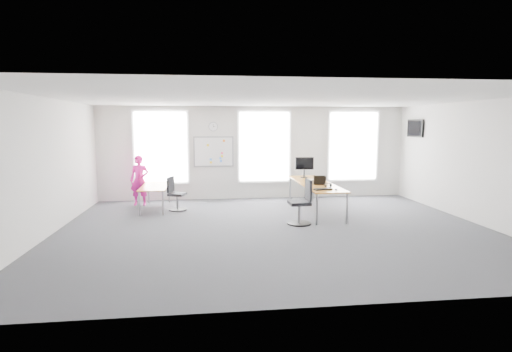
{
  "coord_description": "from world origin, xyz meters",
  "views": [
    {
      "loc": [
        -1.53,
        -8.92,
        2.42
      ],
      "look_at": [
        -0.31,
        1.2,
        1.1
      ],
      "focal_mm": 28.0,
      "sensor_mm": 36.0,
      "label": 1
    }
  ],
  "objects": [
    {
      "name": "lens_cap",
      "position": [
        1.59,
        0.98,
        0.8
      ],
      "size": [
        0.06,
        0.06,
        0.01
      ],
      "primitive_type": "cylinder",
      "rotation": [
        0.0,
        0.0,
        0.05
      ],
      "color": "black",
      "rests_on": "desk_right"
    },
    {
      "name": "desk_left",
      "position": [
        -3.06,
        2.67,
        0.62
      ],
      "size": [
        0.74,
        1.86,
        0.68
      ],
      "color": "orange",
      "rests_on": "ground"
    },
    {
      "name": "wall_clock",
      "position": [
        -1.35,
        3.97,
        2.35
      ],
      "size": [
        0.3,
        0.04,
        0.3
      ],
      "primitive_type": "cylinder",
      "rotation": [
        1.57,
        0.0,
        0.0
      ],
      "color": "gray",
      "rests_on": "wall_back"
    },
    {
      "name": "monitor",
      "position": [
        1.39,
        2.95,
        1.18
      ],
      "size": [
        0.57,
        0.23,
        0.63
      ],
      "rotation": [
        0.0,
        0.0,
        -0.04
      ],
      "color": "black",
      "rests_on": "desk_right"
    },
    {
      "name": "mouse",
      "position": [
        1.62,
        0.55,
        0.82
      ],
      "size": [
        0.08,
        0.11,
        0.04
      ],
      "primitive_type": "ellipsoid",
      "rotation": [
        0.0,
        0.0,
        -0.16
      ],
      "color": "black",
      "rests_on": "desk_right"
    },
    {
      "name": "window_mid",
      "position": [
        0.3,
        3.97,
        1.7
      ],
      "size": [
        1.6,
        0.06,
        2.2
      ],
      "primitive_type": "cube",
      "color": "white",
      "rests_on": "wall_back"
    },
    {
      "name": "desk_right",
      "position": [
        1.44,
        1.86,
        0.75
      ],
      "size": [
        0.87,
        3.28,
        0.8
      ],
      "color": "orange",
      "rests_on": "ground"
    },
    {
      "name": "wall_right",
      "position": [
        5.0,
        0.0,
        1.5
      ],
      "size": [
        0.0,
        10.0,
        10.0
      ],
      "primitive_type": "plane",
      "rotation": [
        1.57,
        0.0,
        -1.57
      ],
      "color": "silver",
      "rests_on": "ground"
    },
    {
      "name": "window_right",
      "position": [
        3.3,
        3.97,
        1.7
      ],
      "size": [
        1.6,
        0.06,
        2.2
      ],
      "primitive_type": "cube",
      "color": "white",
      "rests_on": "wall_back"
    },
    {
      "name": "paper_stack",
      "position": [
        1.35,
        1.84,
        0.85
      ],
      "size": [
        0.34,
        0.29,
        0.1
      ],
      "primitive_type": "cube",
      "rotation": [
        0.0,
        0.0,
        -0.25
      ],
      "color": "beige",
      "rests_on": "desk_right"
    },
    {
      "name": "headphones",
      "position": [
        1.57,
        1.08,
        0.85
      ],
      "size": [
        0.17,
        0.09,
        0.1
      ],
      "rotation": [
        0.0,
        0.0,
        -0.26
      ],
      "color": "black",
      "rests_on": "desk_right"
    },
    {
      "name": "chair_right",
      "position": [
        0.72,
        0.42,
        0.48
      ],
      "size": [
        0.58,
        0.58,
        1.09
      ],
      "rotation": [
        0.0,
        0.0,
        -1.55
      ],
      "color": "black",
      "rests_on": "ground"
    },
    {
      "name": "wall_left",
      "position": [
        -5.0,
        0.0,
        1.5
      ],
      "size": [
        0.0,
        10.0,
        10.0
      ],
      "primitive_type": "plane",
      "rotation": [
        1.57,
        0.0,
        1.57
      ],
      "color": "silver",
      "rests_on": "ground"
    },
    {
      "name": "window_left",
      "position": [
        -3.0,
        3.97,
        1.7
      ],
      "size": [
        1.6,
        0.06,
        2.2
      ],
      "primitive_type": "cube",
      "color": "white",
      "rests_on": "wall_back"
    },
    {
      "name": "ceiling",
      "position": [
        0.0,
        0.0,
        3.0
      ],
      "size": [
        10.0,
        10.0,
        0.0
      ],
      "primitive_type": "plane",
      "rotation": [
        3.14,
        0.0,
        0.0
      ],
      "color": "white",
      "rests_on": "ground"
    },
    {
      "name": "wall_front",
      "position": [
        0.0,
        -4.0,
        1.5
      ],
      "size": [
        10.0,
        0.0,
        10.0
      ],
      "primitive_type": "plane",
      "rotation": [
        -1.57,
        0.0,
        0.0
      ],
      "color": "silver",
      "rests_on": "ground"
    },
    {
      "name": "whiteboard",
      "position": [
        -1.35,
        3.97,
        1.55
      ],
      "size": [
        1.2,
        0.03,
        0.9
      ],
      "primitive_type": "cube",
      "color": "white",
      "rests_on": "wall_back"
    },
    {
      "name": "wall_back",
      "position": [
        0.0,
        4.0,
        1.5
      ],
      "size": [
        10.0,
        0.0,
        10.0
      ],
      "primitive_type": "plane",
      "rotation": [
        1.57,
        0.0,
        0.0
      ],
      "color": "silver",
      "rests_on": "ground"
    },
    {
      "name": "chair_left",
      "position": [
        -2.47,
        2.43,
        0.42
      ],
      "size": [
        0.55,
        0.55,
        0.95
      ],
      "rotation": [
        0.0,
        0.0,
        1.23
      ],
      "color": "black",
      "rests_on": "ground"
    },
    {
      "name": "tv",
      "position": [
        4.95,
        3.0,
        2.3
      ],
      "size": [
        0.06,
        0.9,
        0.55
      ],
      "primitive_type": "cube",
      "color": "black",
      "rests_on": "wall_right"
    },
    {
      "name": "person",
      "position": [
        -3.58,
        3.27,
        0.76
      ],
      "size": [
        0.58,
        0.4,
        1.51
      ],
      "primitive_type": "imported",
      "rotation": [
        0.0,
        0.0,
        -0.08
      ],
      "color": "#CF1585",
      "rests_on": "ground"
    },
    {
      "name": "laptop_sleeve",
      "position": [
        1.45,
        1.44,
        0.92
      ],
      "size": [
        0.31,
        0.21,
        0.25
      ],
      "rotation": [
        0.0,
        0.0,
        -0.17
      ],
      "color": "black",
      "rests_on": "desk_right"
    },
    {
      "name": "keyboard",
      "position": [
        1.32,
        0.66,
        0.81
      ],
      "size": [
        0.51,
        0.31,
        0.02
      ],
      "primitive_type": "cube",
      "rotation": [
        0.0,
        0.0,
        0.3
      ],
      "color": "black",
      "rests_on": "desk_right"
    },
    {
      "name": "floor",
      "position": [
        0.0,
        0.0,
        0.0
      ],
      "size": [
        10.0,
        10.0,
        0.0
      ],
      "primitive_type": "plane",
      "color": "#2B2B31",
      "rests_on": "ground"
    }
  ]
}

